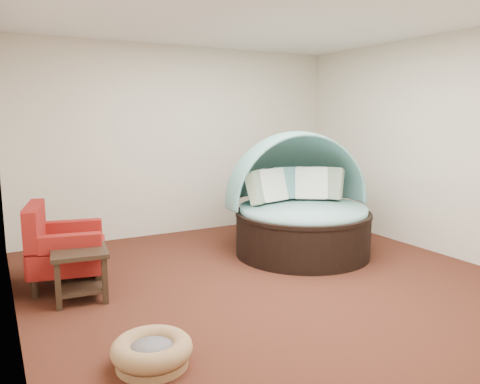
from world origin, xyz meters
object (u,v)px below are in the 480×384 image
red_armchair (62,248)px  pet_basket (152,352)px  canopy_daybed (300,197)px  side_table (80,267)px

red_armchair → pet_basket: bearing=-68.8°
canopy_daybed → pet_basket: bearing=-134.7°
pet_basket → side_table: side_table is taller
pet_basket → side_table: bearing=98.4°
pet_basket → red_armchair: bearing=99.2°
canopy_daybed → red_armchair: 2.94m
red_armchair → side_table: 0.50m
canopy_daybed → pet_basket: (-2.59, -1.84, -0.63)m
pet_basket → canopy_daybed: bearing=35.4°
red_armchair → side_table: bearing=-66.4°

